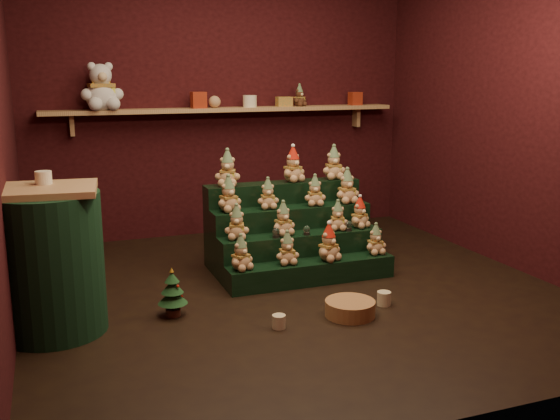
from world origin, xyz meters
name	(u,v)px	position (x,y,z in m)	size (l,w,h in m)	color
ground	(295,291)	(0.00, 0.00, 0.00)	(4.00, 4.00, 0.00)	black
back_wall	(222,99)	(0.00, 2.05, 1.40)	(4.00, 0.10, 2.80)	black
front_wall	(473,135)	(0.00, -2.05, 1.40)	(4.00, 0.10, 2.80)	black
right_wall	(521,105)	(2.05, 0.00, 1.40)	(0.10, 4.00, 2.80)	black
back_shelf	(227,110)	(0.00, 1.87, 1.29)	(3.60, 0.26, 0.24)	tan
riser_tier_front	(311,272)	(0.19, 0.13, 0.09)	(1.40, 0.22, 0.18)	black
riser_tier_midfront	(301,254)	(0.19, 0.35, 0.18)	(1.40, 0.22, 0.36)	black
riser_tier_midback	(292,237)	(0.19, 0.57, 0.27)	(1.40, 0.22, 0.54)	black
riser_tier_back	(283,222)	(0.19, 0.79, 0.36)	(1.40, 0.22, 0.72)	black
teddy_0	(241,253)	(-0.40, 0.12, 0.32)	(0.19, 0.17, 0.27)	tan
teddy_1	(287,248)	(-0.01, 0.14, 0.31)	(0.19, 0.17, 0.26)	tan
teddy_2	(329,242)	(0.34, 0.11, 0.33)	(0.21, 0.19, 0.30)	tan
teddy_3	(376,239)	(0.78, 0.14, 0.31)	(0.18, 0.16, 0.25)	tan
teddy_4	(237,222)	(-0.36, 0.36, 0.50)	(0.20, 0.18, 0.28)	tan
teddy_5	(283,218)	(0.04, 0.36, 0.50)	(0.20, 0.18, 0.27)	tan
teddy_6	(338,215)	(0.53, 0.35, 0.49)	(0.18, 0.16, 0.25)	tan
teddy_7	(360,212)	(0.74, 0.36, 0.49)	(0.19, 0.17, 0.26)	tan
teddy_8	(229,194)	(-0.36, 0.59, 0.69)	(0.21, 0.19, 0.29)	tan
teddy_9	(268,194)	(-0.02, 0.58, 0.67)	(0.18, 0.17, 0.26)	tan
teddy_10	(315,191)	(0.41, 0.56, 0.67)	(0.19, 0.17, 0.26)	tan
teddy_11	(347,186)	(0.71, 0.56, 0.69)	(0.22, 0.19, 0.30)	tan
teddy_12	(228,168)	(-0.31, 0.78, 0.87)	(0.22, 0.20, 0.31)	tan
teddy_13	(293,164)	(0.29, 0.79, 0.87)	(0.22, 0.20, 0.30)	tan
teddy_14	(334,163)	(0.69, 0.79, 0.87)	(0.21, 0.19, 0.30)	tan
snow_globe_a	(276,233)	(-0.05, 0.29, 0.40)	(0.06, 0.06, 0.08)	black
snow_globe_b	(307,230)	(0.22, 0.29, 0.40)	(0.06, 0.06, 0.08)	black
snow_globe_c	(348,226)	(0.60, 0.29, 0.40)	(0.07, 0.07, 0.09)	black
side_table	(50,261)	(-1.77, -0.17, 0.48)	(0.68, 0.67, 0.97)	tan
table_ornament	(43,178)	(-1.77, -0.07, 1.01)	(0.10, 0.10, 0.08)	beige
mini_christmas_tree	(172,293)	(-0.99, -0.18, 0.17)	(0.21, 0.21, 0.35)	#442318
mug_left	(279,322)	(-0.37, -0.64, 0.05)	(0.09, 0.09, 0.09)	beige
mug_right	(384,298)	(0.49, -0.52, 0.05)	(0.10, 0.10, 0.10)	beige
wicker_basket	(350,308)	(0.17, -0.61, 0.05)	(0.35, 0.35, 0.11)	#AA7244
white_bear	(101,80)	(-1.22, 1.84, 1.60)	(0.39, 0.35, 0.55)	white
brown_bear	(299,96)	(0.78, 1.84, 1.43)	(0.16, 0.14, 0.22)	#4F2A1A
gift_tin_red_a	(199,100)	(-0.30, 1.85, 1.40)	(0.14, 0.14, 0.16)	#B0351B
gift_tin_cream	(250,101)	(0.24, 1.85, 1.38)	(0.14, 0.14, 0.12)	beige
gift_tin_red_b	(355,99)	(1.43, 1.85, 1.39)	(0.12, 0.12, 0.14)	#B0351B
shelf_plush_ball	(215,102)	(-0.13, 1.85, 1.38)	(0.12, 0.12, 0.12)	tan
scarf_gift_box	(284,102)	(0.61, 1.85, 1.37)	(0.16, 0.10, 0.10)	orange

